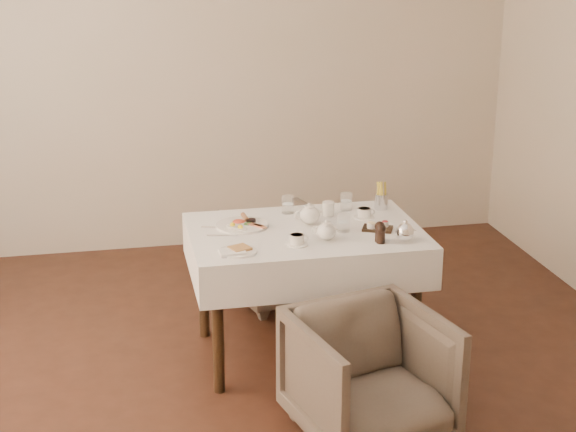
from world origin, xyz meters
The scene contains 20 objects.
table centered at (0.24, 0.54, 0.64)m, with size 1.28×0.88×0.75m.
armchair_near centered at (0.36, -0.36, 0.31)m, with size 0.67×0.69×0.63m, color brown.
armchair_far centered at (0.25, 1.35, 0.30)m, with size 0.63×0.65×0.59m, color brown.
breakfast_plate centered at (-0.09, 0.67, 0.77)m, with size 0.29×0.29×0.04m.
side_plate centered at (-0.18, 0.26, 0.76)m, with size 0.20×0.20×0.02m.
teapot_centre centered at (0.29, 0.63, 0.82)m, with size 0.16×0.12×0.13m, color white, non-canonical shape.
teapot_front centered at (0.32, 0.36, 0.81)m, with size 0.15×0.11×0.12m, color white, non-canonical shape.
creamer centered at (0.43, 0.75, 0.80)m, with size 0.07×0.07×0.08m, color white.
teacup_near centered at (0.15, 0.31, 0.78)m, with size 0.12×0.12×0.06m.
teacup_far centered at (0.62, 0.67, 0.78)m, with size 0.12×0.12×0.06m.
glass_left centered at (0.21, 0.85, 0.81)m, with size 0.07×0.07×0.10m, color silver.
glass_mid centered at (0.45, 0.48, 0.81)m, with size 0.07×0.07×0.10m, color silver.
glass_right centered at (0.56, 0.85, 0.81)m, with size 0.07×0.07×0.10m, color silver.
condiment_board centered at (0.63, 0.46, 0.77)m, with size 0.19×0.17×0.04m.
pepper_mill_left centered at (0.59, 0.25, 0.81)m, with size 0.05×0.05×0.11m, color black, non-canonical shape.
pepper_mill_right centered at (0.59, 0.28, 0.81)m, with size 0.06×0.06×0.11m, color black, non-canonical shape.
silver_pot centered at (0.72, 0.24, 0.82)m, with size 0.12×0.10×0.13m, color white, non-canonical shape.
fries_cup centered at (0.77, 0.82, 0.83)m, with size 0.08×0.08×0.17m.
cutlery_fork centered at (-0.22, 0.67, 0.76)m, with size 0.02×0.20×0.00m, color silver.
cutlery_knife centered at (-0.22, 0.54, 0.76)m, with size 0.01×0.17×0.00m, color silver.
Camera 1 is at (-0.78, -3.94, 2.37)m, focal length 55.00 mm.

